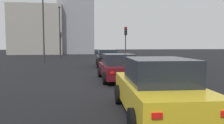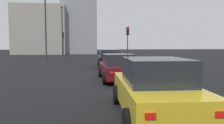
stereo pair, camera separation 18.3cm
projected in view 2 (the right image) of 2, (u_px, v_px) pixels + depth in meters
The scene contains 10 objects.
ground_plane at pixel (94, 84), 11.84m from camera, with size 160.00×160.00×0.20m, color black.
car_black_left_lead at pixel (109, 58), 20.20m from camera, with size 4.86×2.13×1.55m.
car_maroon_left_second at pixel (118, 67), 12.33m from camera, with size 4.20×2.06×1.49m.
car_yellow_left_third at pixel (154, 89), 6.06m from camera, with size 4.48×2.15×1.64m.
traffic_light_near_left at pixel (63, 39), 35.31m from camera, with size 0.32×0.28×4.02m.
traffic_light_near_right at pixel (128, 37), 24.80m from camera, with size 0.32×0.29×4.00m.
street_lamp_kerbside at pixel (46, 23), 24.29m from camera, with size 0.56×0.36×7.50m.
street_lamp_far at pixel (62, 28), 30.81m from camera, with size 0.56×0.36×7.36m.
building_facade_left at pixel (79, 22), 49.03m from camera, with size 8.29×7.54×13.92m, color gray.
building_facade_center at pixel (44, 31), 49.18m from camera, with size 12.98×10.58×10.06m, color gray.
Camera 2 is at (-11.75, 0.36, 2.01)m, focal length 35.14 mm.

